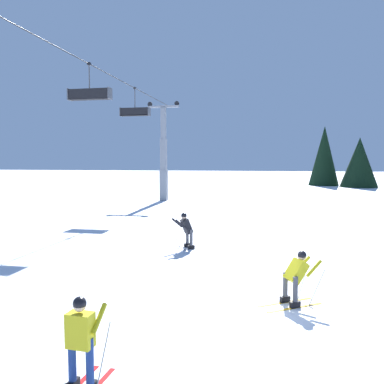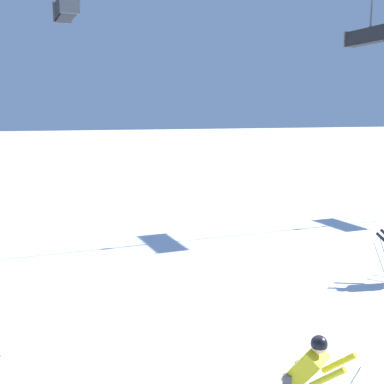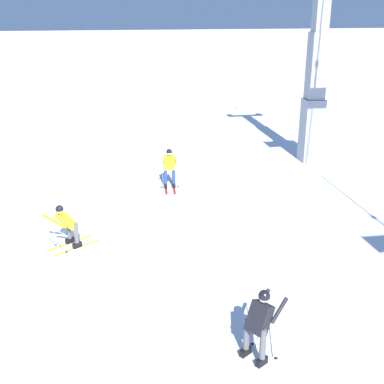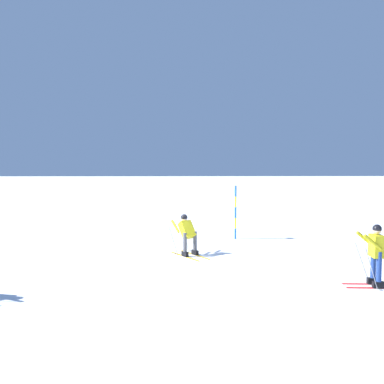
{
  "view_description": "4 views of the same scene",
  "coord_description": "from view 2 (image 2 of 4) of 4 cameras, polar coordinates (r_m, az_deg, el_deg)",
  "views": [
    {
      "loc": [
        -10.38,
        -0.6,
        3.78
      ],
      "look_at": [
        0.54,
        1.59,
        2.88
      ],
      "focal_mm": 36.83,
      "sensor_mm": 36.0,
      "label": 1
    },
    {
      "loc": [
        -3.79,
        -6.58,
        4.37
      ],
      "look_at": [
        -0.66,
        1.19,
        3.04
      ],
      "focal_mm": 45.92,
      "sensor_mm": 36.0,
      "label": 2
    },
    {
      "loc": [
        14.29,
        0.14,
        6.94
      ],
      "look_at": [
        -0.66,
        2.61,
        1.29
      ],
      "focal_mm": 47.66,
      "sensor_mm": 36.0,
      "label": 3
    },
    {
      "loc": [
        0.33,
        11.67,
        3.02
      ],
      "look_at": [
        -0.06,
        0.79,
        2.33
      ],
      "focal_mm": 35.18,
      "sensor_mm": 36.0,
      "label": 4
    }
  ],
  "objects": [
    {
      "name": "skier_carving_main",
      "position": [
        7.44,
        13.1,
        -19.83
      ],
      "size": [
        1.44,
        1.73,
        1.55
      ],
      "color": "yellow",
      "rests_on": "ground_plane"
    },
    {
      "name": "ground_plane",
      "position": [
        8.77,
        7.45,
        -20.97
      ],
      "size": [
        260.0,
        260.0,
        0.0
      ],
      "primitive_type": "plane",
      "color": "white"
    },
    {
      "name": "chairlift_seat_nearest",
      "position": [
        16.3,
        -14.71,
        20.01
      ],
      "size": [
        0.61,
        1.7,
        1.87
      ],
      "color": "black"
    },
    {
      "name": "chairlift_seat_second",
      "position": [
        21.22,
        19.81,
        16.69
      ],
      "size": [
        0.61,
        2.43,
        2.02
      ],
      "color": "black"
    }
  ]
}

